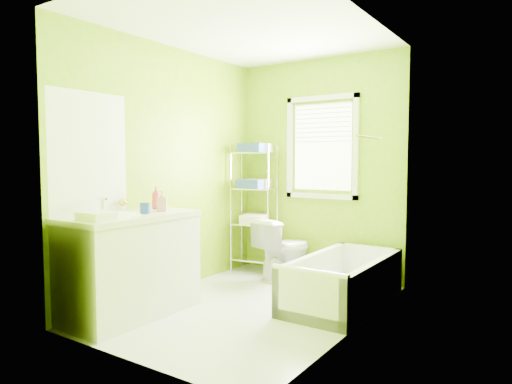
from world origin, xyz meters
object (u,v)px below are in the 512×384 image
Objects in this scene: toilet at (284,248)px; wire_shelf_unit at (256,194)px; vanity at (130,262)px; bathtub at (342,288)px.

wire_shelf_unit is at bearing -0.34° from toilet.
toilet is at bearing 75.07° from vanity.
wire_shelf_unit is (-0.00, 2.02, 0.49)m from vanity.
vanity reaches higher than bathtub.
vanity is at bearing 91.57° from toilet.
vanity is at bearing -89.99° from wire_shelf_unit.
toilet is 0.45× the size of wire_shelf_unit.
vanity is 0.76× the size of wire_shelf_unit.
toilet is (-0.95, 0.51, 0.21)m from bathtub.
bathtub is 2.01m from vanity.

